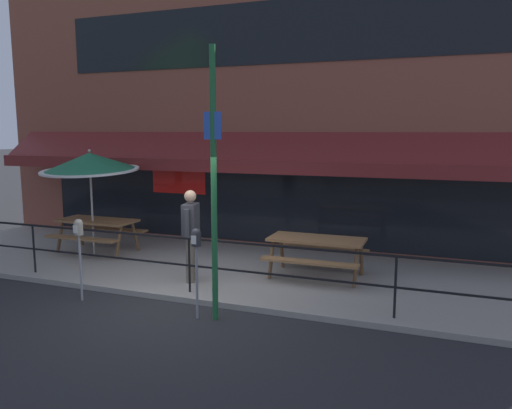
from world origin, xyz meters
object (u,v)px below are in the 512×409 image
object	(u,v)px
parking_meter_near	(79,235)
pedestrian_walking	(191,231)
parking_meter_far	(196,246)
street_sign_pole	(214,183)
picnic_table_centre	(317,246)
patio_umbrella_left	(90,163)
picnic_table_left	(97,226)

from	to	relation	value
parking_meter_near	pedestrian_walking	bearing A→B (deg)	44.91
parking_meter_far	street_sign_pole	bearing A→B (deg)	15.88
picnic_table_centre	parking_meter_far	world-z (taller)	parking_meter_far
patio_umbrella_left	parking_meter_far	xyz separation A→B (m)	(3.92, -2.49, -1.03)
patio_umbrella_left	parking_meter_near	size ratio (longest dim) A/B	1.67
patio_umbrella_left	parking_meter_near	xyz separation A→B (m)	(1.70, -2.46, -1.03)
pedestrian_walking	parking_meter_far	world-z (taller)	pedestrian_walking
picnic_table_left	parking_meter_far	world-z (taller)	parking_meter_far
picnic_table_left	pedestrian_walking	world-z (taller)	pedestrian_walking
patio_umbrella_left	pedestrian_walking	world-z (taller)	patio_umbrella_left
parking_meter_far	parking_meter_near	bearing A→B (deg)	179.24
pedestrian_walking	picnic_table_centre	bearing A→B (deg)	26.80
pedestrian_walking	parking_meter_near	size ratio (longest dim) A/B	1.20
parking_meter_near	street_sign_pole	xyz separation A→B (m)	(2.50, 0.05, 0.96)
picnic_table_left	pedestrian_walking	xyz separation A→B (m)	(3.08, -1.23, 0.35)
picnic_table_centre	street_sign_pole	world-z (taller)	street_sign_pole
parking_meter_far	street_sign_pole	distance (m)	1.00
parking_meter_near	street_sign_pole	world-z (taller)	street_sign_pole
patio_umbrella_left	pedestrian_walking	xyz separation A→B (m)	(3.08, -1.08, -1.12)
street_sign_pole	parking_meter_near	bearing A→B (deg)	-178.91
parking_meter_far	picnic_table_centre	bearing A→B (deg)	62.82
picnic_table_left	parking_meter_near	size ratio (longest dim) A/B	1.27
picnic_table_centre	street_sign_pole	size ratio (longest dim) A/B	0.44
parking_meter_near	street_sign_pole	distance (m)	2.68
picnic_table_centre	parking_meter_near	bearing A→B (deg)	-145.02
picnic_table_centre	street_sign_pole	xyz separation A→B (m)	(-1.00, -2.40, 1.40)
pedestrian_walking	street_sign_pole	bearing A→B (deg)	-50.08
picnic_table_centre	pedestrian_walking	bearing A→B (deg)	-153.20
picnic_table_left	patio_umbrella_left	bearing A→B (deg)	-90.00
picnic_table_centre	parking_meter_far	xyz separation A→B (m)	(-1.27, -2.48, 0.44)
patio_umbrella_left	picnic_table_centre	bearing A→B (deg)	-0.14
parking_meter_far	patio_umbrella_left	bearing A→B (deg)	147.61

